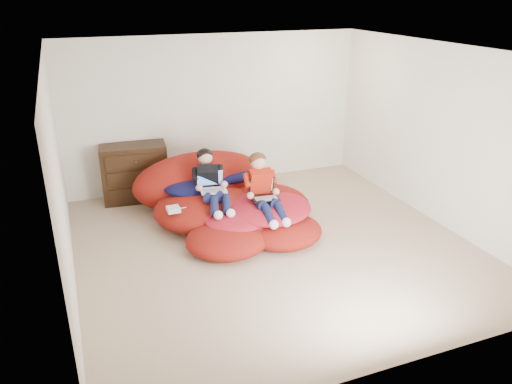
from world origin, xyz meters
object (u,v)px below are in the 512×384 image
Objects in this scene: older_boy at (211,180)px; laptop_black at (264,192)px; dresser at (135,173)px; laptop_white at (212,185)px; beanbag_pile at (226,202)px; younger_boy at (263,187)px.

older_boy reaches higher than laptop_black.
older_boy is (0.87, -1.32, 0.23)m from dresser.
beanbag_pile is at bearing 26.20° from laptop_white.
beanbag_pile is 0.48m from older_boy.
laptop_black is (0.00, -0.01, -0.08)m from younger_boy.
older_boy is at bearing 144.34° from laptop_black.
dresser is 1.60m from older_boy.
laptop_white is (0.00, -0.05, -0.06)m from older_boy.
dresser is 2.31m from younger_boy.
laptop_black is at bearing -53.48° from beanbag_pile.
younger_boy is (0.62, -0.43, -0.03)m from older_boy.
younger_boy reaches higher than laptop_white.
younger_boy reaches higher than dresser.
older_boy is at bearing 90.00° from laptop_white.
younger_boy reaches higher than older_boy.
younger_boy is 2.58× the size of laptop_black.
dresser is 1.00× the size of older_boy.
beanbag_pile reaches higher than laptop_black.
laptop_white reaches higher than laptop_black.
laptop_white is 0.73m from laptop_black.
dresser is 1.69m from beanbag_pile.
dresser is at bearing 131.38° from beanbag_pile.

